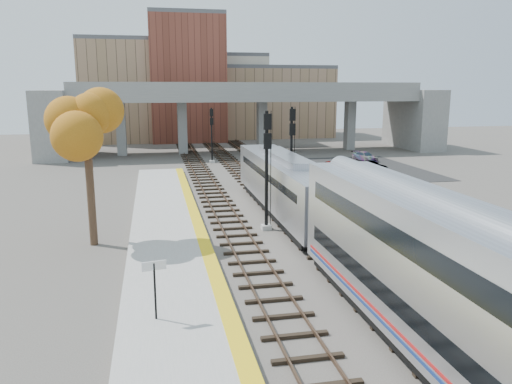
{
  "coord_description": "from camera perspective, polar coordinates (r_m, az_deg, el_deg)",
  "views": [
    {
      "loc": [
        -7.92,
        -23.21,
        8.87
      ],
      "look_at": [
        -1.8,
        6.42,
        2.5
      ],
      "focal_mm": 35.0,
      "sensor_mm": 36.0,
      "label": 1
    }
  ],
  "objects": [
    {
      "name": "ground",
      "position": [
        26.08,
        6.81,
        -8.08
      ],
      "size": [
        160.0,
        160.0,
        0.0
      ],
      "primitive_type": "plane",
      "color": "#47423D",
      "rests_on": "ground"
    },
    {
      "name": "platform",
      "position": [
        24.8,
        -9.49,
        -8.81
      ],
      "size": [
        4.5,
        60.0,
        0.35
      ],
      "primitive_type": "cube",
      "color": "#9E9E99",
      "rests_on": "ground"
    },
    {
      "name": "yellow_strip",
      "position": [
        24.86,
        -5.08,
        -8.19
      ],
      "size": [
        0.7,
        60.0,
        0.01
      ],
      "primitive_type": "cube",
      "color": "yellow",
      "rests_on": "platform"
    },
    {
      "name": "tracks",
      "position": [
        37.83,
        2.19,
        -1.56
      ],
      "size": [
        10.7,
        95.0,
        0.25
      ],
      "color": "black",
      "rests_on": "ground"
    },
    {
      "name": "overpass",
      "position": [
        69.48,
        -1.01,
        9.36
      ],
      "size": [
        54.0,
        12.0,
        9.5
      ],
      "color": "slate",
      "rests_on": "ground"
    },
    {
      "name": "buildings_far",
      "position": [
        90.26,
        -5.94,
        11.2
      ],
      "size": [
        43.0,
        21.0,
        20.6
      ],
      "color": "#987458",
      "rests_on": "ground"
    },
    {
      "name": "parking_lot",
      "position": [
        56.4,
        11.37,
        2.63
      ],
      "size": [
        14.0,
        18.0,
        0.04
      ],
      "primitive_type": "cube",
      "color": "black",
      "rests_on": "ground"
    },
    {
      "name": "locomotive",
      "position": [
        34.94,
        3.34,
        0.99
      ],
      "size": [
        3.02,
        19.05,
        4.1
      ],
      "color": "#A8AAB2",
      "rests_on": "ground"
    },
    {
      "name": "coach",
      "position": [
        15.08,
        26.74,
        -13.22
      ],
      "size": [
        3.03,
        25.0,
        5.0
      ],
      "color": "#A8AAB2",
      "rests_on": "ground"
    },
    {
      "name": "signal_mast_near",
      "position": [
        30.91,
        1.24,
        2.41
      ],
      "size": [
        0.6,
        0.64,
        7.47
      ],
      "color": "#9E9E99",
      "rests_on": "ground"
    },
    {
      "name": "signal_mast_mid",
      "position": [
        40.53,
        4.07,
        4.54
      ],
      "size": [
        0.6,
        0.64,
        7.36
      ],
      "color": "#9E9E99",
      "rests_on": "ground"
    },
    {
      "name": "signal_mast_far",
      "position": [
        59.62,
        -5.07,
        6.31
      ],
      "size": [
        0.6,
        0.64,
        6.51
      ],
      "color": "#9E9E99",
      "rests_on": "ground"
    },
    {
      "name": "station_sign",
      "position": [
        19.03,
        -11.53,
        -9.59
      ],
      "size": [
        0.9,
        0.2,
        2.27
      ],
      "rotation": [
        0.0,
        0.0,
        0.17
      ],
      "color": "black",
      "rests_on": "platform"
    },
    {
      "name": "tree",
      "position": [
        29.07,
        -18.85,
        7.17
      ],
      "size": [
        3.6,
        3.6,
        9.16
      ],
      "color": "#382619",
      "rests_on": "ground"
    },
    {
      "name": "car_a",
      "position": [
        52.79,
        8.8,
        2.81
      ],
      "size": [
        1.99,
        3.87,
        1.26
      ],
      "primitive_type": "imported",
      "rotation": [
        0.0,
        0.0,
        0.14
      ],
      "color": "#99999E",
      "rests_on": "parking_lot"
    },
    {
      "name": "car_b",
      "position": [
        54.59,
        13.04,
        2.86
      ],
      "size": [
        3.04,
        3.32,
        1.1
      ],
      "primitive_type": "imported",
      "rotation": [
        0.0,
        0.0,
        0.69
      ],
      "color": "#99999E",
      "rests_on": "parking_lot"
    },
    {
      "name": "car_c",
      "position": [
        62.62,
        12.37,
        4.0
      ],
      "size": [
        2.59,
        3.98,
        1.07
      ],
      "primitive_type": "imported",
      "rotation": [
        0.0,
        0.0,
        0.32
      ],
      "color": "#99999E",
      "rests_on": "parking_lot"
    }
  ]
}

